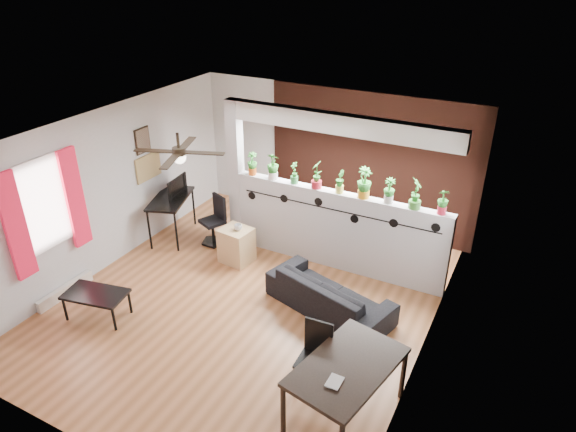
{
  "coord_description": "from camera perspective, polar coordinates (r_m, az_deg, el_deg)",
  "views": [
    {
      "loc": [
        3.45,
        -5.34,
        4.71
      ],
      "look_at": [
        0.36,
        0.6,
        1.24
      ],
      "focal_mm": 32.0,
      "sensor_mm": 36.0,
      "label": 1
    }
  ],
  "objects": [
    {
      "name": "potted_plant_6",
      "position": [
        7.76,
        11.19,
        2.85
      ],
      "size": [
        0.24,
        0.23,
        0.39
      ],
      "color": "silver",
      "rests_on": "partition_wall"
    },
    {
      "name": "office_chair",
      "position": [
        9.23,
        -8.11,
        -0.81
      ],
      "size": [
        0.49,
        0.5,
        0.89
      ],
      "color": "black",
      "rests_on": "ground"
    },
    {
      "name": "potted_plant_8",
      "position": [
        7.61,
        16.85,
        1.6
      ],
      "size": [
        0.23,
        0.22,
        0.38
      ],
      "color": "red",
      "rests_on": "partition_wall"
    },
    {
      "name": "potted_plant_2",
      "position": [
        8.28,
        0.7,
        4.91
      ],
      "size": [
        0.23,
        0.22,
        0.37
      ],
      "color": "#2E813D",
      "rests_on": "partition_wall"
    },
    {
      "name": "room_shell",
      "position": [
        7.21,
        -4.76,
        -0.94
      ],
      "size": [
        6.3,
        7.1,
        2.9
      ],
      "color": "brown",
      "rests_on": "ground"
    },
    {
      "name": "book",
      "position": [
        5.61,
        4.45,
        -17.65
      ],
      "size": [
        0.15,
        0.2,
        0.02
      ],
      "primitive_type": "imported",
      "rotation": [
        0.0,
        0.0,
        -0.0
      ],
      "color": "gray",
      "rests_on": "dining_table"
    },
    {
      "name": "cube_shelf",
      "position": [
        8.69,
        -5.74,
        -3.24
      ],
      "size": [
        0.55,
        0.5,
        0.61
      ],
      "primitive_type": "cube",
      "rotation": [
        0.0,
        0.0,
        -0.12
      ],
      "color": "tan",
      "rests_on": "ground"
    },
    {
      "name": "potted_plant_1",
      "position": [
        8.44,
        -1.7,
        5.63
      ],
      "size": [
        0.24,
        0.19,
        0.44
      ],
      "color": "white",
      "rests_on": "partition_wall"
    },
    {
      "name": "computer_desk",
      "position": [
        9.45,
        -12.92,
        1.6
      ],
      "size": [
        0.9,
        1.21,
        0.79
      ],
      "color": "black",
      "rests_on": "ground"
    },
    {
      "name": "dining_table",
      "position": [
        5.85,
        6.58,
        -16.68
      ],
      "size": [
        1.09,
        1.5,
        0.74
      ],
      "color": "black",
      "rests_on": "ground"
    },
    {
      "name": "cup",
      "position": [
        8.49,
        -5.56,
        -1.26
      ],
      "size": [
        0.17,
        0.17,
        0.1
      ],
      "primitive_type": "imported",
      "rotation": [
        0.0,
        0.0,
        -0.4
      ],
      "color": "gray",
      "rests_on": "cube_shelf"
    },
    {
      "name": "framed_art",
      "position": [
        9.13,
        -15.86,
        8.08
      ],
      "size": [
        0.03,
        0.34,
        0.44
      ],
      "color": "#8C7259",
      "rests_on": "room_shell"
    },
    {
      "name": "window_assembly",
      "position": [
        7.96,
        -25.44,
        0.85
      ],
      "size": [
        0.09,
        1.3,
        1.55
      ],
      "color": "white",
      "rests_on": "room_shell"
    },
    {
      "name": "monitor",
      "position": [
        9.48,
        -12.46,
        2.87
      ],
      "size": [
        0.33,
        0.09,
        0.19
      ],
      "primitive_type": "imported",
      "rotation": [
        0.0,
        0.0,
        1.69
      ],
      "color": "black",
      "rests_on": "computer_desk"
    },
    {
      "name": "baseboard_heater",
      "position": [
        8.62,
        -23.49,
        -7.63
      ],
      "size": [
        0.08,
        1.0,
        0.18
      ],
      "primitive_type": "cube",
      "color": "silver",
      "rests_on": "ground"
    },
    {
      "name": "potted_plant_7",
      "position": [
        7.65,
        14.04,
        2.56
      ],
      "size": [
        0.25,
        0.29,
        0.48
      ],
      "color": "#418B32",
      "rests_on": "partition_wall"
    },
    {
      "name": "partition_wall",
      "position": [
        8.37,
        5.5,
        -1.58
      ],
      "size": [
        3.6,
        0.18,
        1.35
      ],
      "primitive_type": "cube",
      "color": "#BCBCC1",
      "rests_on": "ground"
    },
    {
      "name": "potted_plant_4",
      "position": [
        7.99,
        5.78,
        3.91
      ],
      "size": [
        0.18,
        0.21,
        0.37
      ],
      "color": "#E8E052",
      "rests_on": "partition_wall"
    },
    {
      "name": "brick_panel",
      "position": [
        9.36,
        9.14,
        5.66
      ],
      "size": [
        3.9,
        0.05,
        2.6
      ],
      "primitive_type": "cube",
      "color": "brown",
      "rests_on": "ground"
    },
    {
      "name": "ceiling_header",
      "position": [
        7.67,
        6.1,
        10.09
      ],
      "size": [
        3.6,
        0.18,
        0.3
      ],
      "primitive_type": "cube",
      "color": "white",
      "rests_on": "room_shell"
    },
    {
      "name": "pier_column",
      "position": [
        8.9,
        -5.78,
        4.7
      ],
      "size": [
        0.22,
        0.2,
        2.6
      ],
      "primitive_type": "cube",
      "color": "#BCBCC1",
      "rests_on": "ground"
    },
    {
      "name": "potted_plant_0",
      "position": [
        8.64,
        -4.0,
        5.9
      ],
      "size": [
        0.24,
        0.23,
        0.39
      ],
      "color": "#DE5D1A",
      "rests_on": "partition_wall"
    },
    {
      "name": "corkboard",
      "position": [
        9.33,
        -15.26,
        5.28
      ],
      "size": [
        0.03,
        0.6,
        0.45
      ],
      "primitive_type": "cube",
      "color": "#9E804C",
      "rests_on": "room_shell"
    },
    {
      "name": "potted_plant_3",
      "position": [
        8.11,
        3.21,
        4.73
      ],
      "size": [
        0.23,
        0.27,
        0.46
      ],
      "color": "#B11C2A",
      "rests_on": "partition_wall"
    },
    {
      "name": "folding_chair",
      "position": [
        6.23,
        3.13,
        -14.68
      ],
      "size": [
        0.39,
        0.39,
        0.92
      ],
      "color": "black",
      "rests_on": "ground"
    },
    {
      "name": "vine_decal",
      "position": [
        8.1,
        5.37,
        0.63
      ],
      "size": [
        3.31,
        0.01,
        0.3
      ],
      "color": "black",
      "rests_on": "partition_wall"
    },
    {
      "name": "ceiling_fan",
      "position": [
        7.01,
        -11.99,
        6.79
      ],
      "size": [
        1.19,
        1.19,
        0.43
      ],
      "color": "black",
      "rests_on": "room_shell"
    },
    {
      "name": "coffee_table",
      "position": [
        7.85,
        -20.59,
        -8.27
      ],
      "size": [
        0.95,
        0.65,
        0.41
      ],
      "color": "black",
      "rests_on": "ground"
    },
    {
      "name": "sofa",
      "position": [
        7.56,
        4.63,
        -8.71
      ],
      "size": [
        1.95,
        1.2,
        0.53
      ],
      "primitive_type": "imported",
      "rotation": [
        0.0,
        0.0,
        2.86
      ],
      "color": "black",
      "rests_on": "ground"
    },
    {
      "name": "potted_plant_5",
      "position": [
        7.84,
        8.48,
        3.75
      ],
      "size": [
        0.31,
        0.33,
        0.49
      ],
      "color": "orange",
      "rests_on": "partition_wall"
    }
  ]
}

